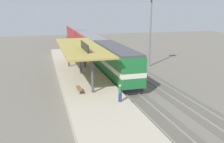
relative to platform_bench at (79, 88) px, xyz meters
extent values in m
plane|color=#666056|center=(8.00, 7.61, -1.34)|extent=(120.00, 120.00, 0.00)
cube|color=#565249|center=(6.00, 7.61, -1.32)|extent=(3.20, 110.00, 0.04)
cube|color=gray|center=(5.28, 7.61, -1.26)|extent=(0.10, 110.00, 0.16)
cube|color=gray|center=(6.72, 7.61, -1.26)|extent=(0.10, 110.00, 0.16)
cube|color=#565249|center=(10.60, 7.61, -1.32)|extent=(3.20, 110.00, 0.04)
cube|color=gray|center=(9.88, 7.61, -1.26)|extent=(0.10, 110.00, 0.16)
cube|color=gray|center=(11.32, 7.61, -1.26)|extent=(0.10, 110.00, 0.16)
cube|color=#A89E89|center=(1.40, 7.61, -0.89)|extent=(6.00, 44.00, 0.90)
cylinder|color=#47474C|center=(1.40, -0.39, 1.36)|extent=(0.28, 0.28, 3.60)
cylinder|color=#47474C|center=(1.40, 7.61, 1.36)|extent=(0.28, 0.28, 3.60)
cylinder|color=#47474C|center=(1.40, 15.61, 1.36)|extent=(0.28, 0.28, 3.60)
cube|color=#A38E3D|center=(1.40, 7.61, 3.26)|extent=(5.20, 18.00, 0.20)
cube|color=black|center=(1.40, 4.01, 3.81)|extent=(0.12, 4.80, 0.90)
cylinder|color=#333338|center=(0.00, -0.65, -0.23)|extent=(0.07, 0.07, 0.42)
cylinder|color=#333338|center=(0.00, 0.65, -0.23)|extent=(0.07, 0.07, 0.42)
cube|color=brown|center=(0.00, 0.00, 0.02)|extent=(0.44, 1.70, 0.08)
cube|color=#28282D|center=(6.00, 6.64, -0.83)|extent=(2.60, 13.60, 0.70)
cube|color=#1E6B33|center=(6.00, 6.64, 1.27)|extent=(2.90, 14.40, 3.50)
cube|color=#424247|center=(6.00, 6.64, 3.14)|extent=(2.78, 14.11, 0.24)
cube|color=beige|center=(6.00, 6.64, 1.00)|extent=(2.93, 14.43, 0.56)
cube|color=#28282D|center=(6.00, 24.64, -0.83)|extent=(2.60, 19.20, 0.70)
cube|color=maroon|center=(6.00, 24.64, 1.17)|extent=(2.90, 20.00, 3.30)
cube|color=slate|center=(6.00, 24.64, 2.94)|extent=(2.78, 19.60, 0.24)
cube|color=#28282D|center=(6.00, 45.44, -0.83)|extent=(2.60, 19.20, 0.70)
cube|color=maroon|center=(6.00, 45.44, 1.17)|extent=(2.90, 20.00, 3.30)
cube|color=slate|center=(6.00, 45.44, 2.94)|extent=(2.78, 19.60, 0.24)
cylinder|color=slate|center=(13.80, 12.55, 4.16)|extent=(0.28, 0.28, 11.00)
cylinder|color=navy|center=(3.25, -3.74, -0.02)|extent=(0.16, 0.16, 0.84)
cylinder|color=navy|center=(3.43, -3.74, -0.02)|extent=(0.16, 0.16, 0.84)
cylinder|color=#23603D|center=(3.34, -3.74, 0.72)|extent=(0.34, 0.34, 0.64)
sphere|color=tan|center=(3.34, -3.74, 1.15)|extent=(0.23, 0.23, 0.23)
cylinder|color=#663375|center=(2.55, 11.43, -0.02)|extent=(0.16, 0.16, 0.84)
cylinder|color=#663375|center=(2.73, 11.43, -0.02)|extent=(0.16, 0.16, 0.84)
cylinder|color=olive|center=(2.64, 11.43, 0.72)|extent=(0.34, 0.34, 0.64)
sphere|color=tan|center=(2.64, 11.43, 1.15)|extent=(0.23, 0.23, 0.23)
cylinder|color=#4C4C51|center=(0.27, 12.37, -0.02)|extent=(0.16, 0.16, 0.84)
cylinder|color=#4C4C51|center=(0.45, 12.37, -0.02)|extent=(0.16, 0.16, 0.84)
cylinder|color=maroon|center=(0.36, 12.37, 0.72)|extent=(0.34, 0.34, 0.64)
sphere|color=tan|center=(0.36, 12.37, 1.15)|extent=(0.23, 0.23, 0.23)
camera|label=1|loc=(-3.45, -24.46, 8.17)|focal=39.18mm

